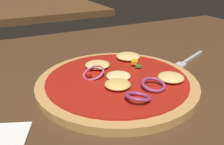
% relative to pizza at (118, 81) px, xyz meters
% --- Properties ---
extents(dining_table, '(1.40, 0.81, 0.03)m').
position_rel_pizza_xyz_m(dining_table, '(-0.05, 0.01, -0.03)').
color(dining_table, '#4C301C').
rests_on(dining_table, ground).
extents(pizza, '(0.29, 0.29, 0.03)m').
position_rel_pizza_xyz_m(pizza, '(0.00, 0.00, 0.00)').
color(pizza, tan).
rests_on(pizza, dining_table).
extents(fork, '(0.15, 0.07, 0.01)m').
position_rel_pizza_xyz_m(fork, '(0.20, 0.03, -0.01)').
color(fork, silver).
rests_on(fork, dining_table).
extents(background_table, '(0.72, 0.64, 0.03)m').
position_rel_pizza_xyz_m(background_table, '(0.01, 1.04, -0.03)').
color(background_table, brown).
rests_on(background_table, ground).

